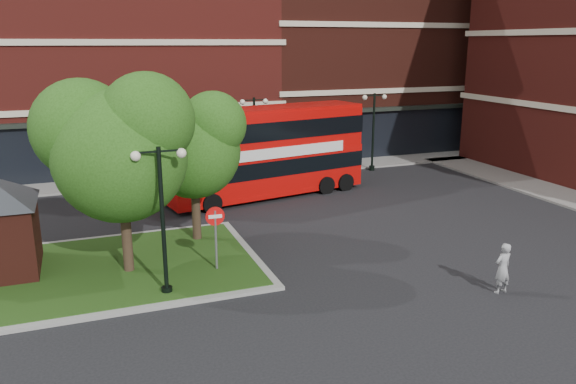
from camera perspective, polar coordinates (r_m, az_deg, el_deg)
name	(u,v)px	position (r m, az deg, el deg)	size (l,w,h in m)	color
ground	(321,274)	(20.53, 3.42, -8.34)	(120.00, 120.00, 0.00)	black
pavement_far	(215,175)	(35.51, -7.40, 1.73)	(44.00, 3.00, 0.12)	slate
terrace_far_left	(69,60)	(41.22, -21.40, 12.42)	(26.00, 12.00, 14.00)	maroon
terrace_far_right	(362,44)	(46.58, 7.55, 14.70)	(18.00, 12.00, 16.00)	#471911
traffic_island	(85,272)	(21.75, -19.89, -7.69)	(12.60, 7.60, 0.15)	gray
tree_island_west	(116,143)	(20.09, -17.05, 4.79)	(5.40, 4.71, 7.21)	#2D2116
tree_island_east	(191,142)	(22.98, -9.85, 5.04)	(4.46, 3.90, 6.29)	#2D2116
lamp_island	(162,214)	(18.33, -12.65, -2.18)	(1.72, 0.36, 5.00)	black
lamp_far_left	(254,134)	(33.58, -3.42, 5.88)	(1.72, 0.36, 5.00)	black
lamp_far_right	(373,127)	(36.71, 8.67, 6.51)	(1.72, 0.36, 5.00)	black
bus	(266,146)	(30.00, -2.27, 4.69)	(11.34, 4.59, 4.22)	#BF0907
woman	(503,268)	(20.06, 20.97, -7.24)	(0.64, 0.42, 1.75)	#959597
car_silver	(189,170)	(34.57, -10.04, 2.19)	(1.44, 3.58, 1.22)	silver
car_white	(319,165)	(35.49, 3.13, 2.79)	(1.36, 3.91, 1.29)	silver
no_entry_sign	(215,226)	(20.20, -7.39, -3.46)	(0.69, 0.09, 2.49)	slate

